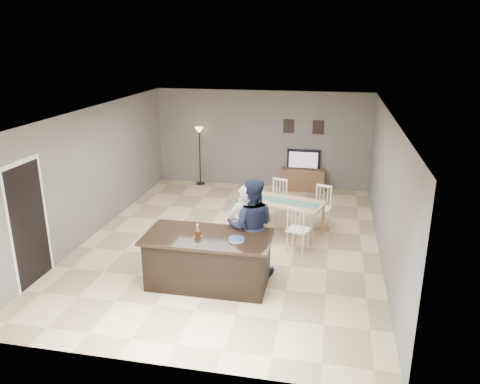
% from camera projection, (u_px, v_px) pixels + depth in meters
% --- Properties ---
extents(floor, '(8.00, 8.00, 0.00)m').
position_uv_depth(floor, '(231.00, 241.00, 9.81)').
color(floor, '#D7BA8A').
rests_on(floor, ground).
extents(room_shell, '(8.00, 8.00, 8.00)m').
position_uv_depth(room_shell, '(231.00, 164.00, 9.28)').
color(room_shell, slate).
rests_on(room_shell, floor).
extents(kitchen_island, '(2.15, 1.10, 0.90)m').
position_uv_depth(kitchen_island, '(209.00, 259.00, 7.99)').
color(kitchen_island, black).
rests_on(kitchen_island, floor).
extents(tv_console, '(1.20, 0.40, 0.60)m').
position_uv_depth(tv_console, '(302.00, 180.00, 13.00)').
color(tv_console, brown).
rests_on(tv_console, floor).
extents(television, '(0.91, 0.12, 0.53)m').
position_uv_depth(television, '(303.00, 160.00, 12.89)').
color(television, black).
rests_on(television, tv_console).
extents(tv_screen_glow, '(0.78, 0.00, 0.78)m').
position_uv_depth(tv_screen_glow, '(303.00, 160.00, 12.81)').
color(tv_screen_glow, '#CC5B16').
rests_on(tv_screen_glow, tv_console).
extents(picture_frames, '(1.10, 0.02, 0.38)m').
position_uv_depth(picture_frames, '(303.00, 127.00, 12.74)').
color(picture_frames, black).
rests_on(picture_frames, room_shell).
extents(doorway, '(0.00, 2.10, 2.65)m').
position_uv_depth(doorway, '(27.00, 213.00, 7.83)').
color(doorway, black).
rests_on(doorway, floor).
extents(woman, '(0.69, 0.55, 1.67)m').
position_uv_depth(woman, '(246.00, 229.00, 8.28)').
color(woman, silver).
rests_on(woman, floor).
extents(man, '(0.94, 0.77, 1.78)m').
position_uv_depth(man, '(251.00, 227.00, 8.24)').
color(man, '#1B223C').
rests_on(man, floor).
extents(birthday_cake, '(0.14, 0.14, 0.22)m').
position_uv_depth(birthday_cake, '(198.00, 234.00, 7.80)').
color(birthday_cake, gold).
rests_on(birthday_cake, kitchen_island).
extents(plate_stack, '(0.27, 0.27, 0.04)m').
position_uv_depth(plate_stack, '(237.00, 239.00, 7.65)').
color(plate_stack, white).
rests_on(plate_stack, kitchen_island).
extents(dining_table, '(1.91, 2.10, 0.95)m').
position_uv_depth(dining_table, '(287.00, 207.00, 10.02)').
color(dining_table, tan).
rests_on(dining_table, floor).
extents(floor_lamp, '(0.25, 0.25, 1.66)m').
position_uv_depth(floor_lamp, '(199.00, 140.00, 13.26)').
color(floor_lamp, black).
rests_on(floor_lamp, floor).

